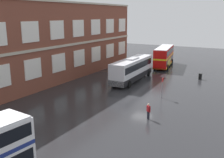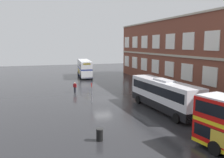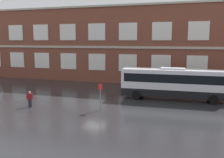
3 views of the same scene
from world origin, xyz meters
name	(u,v)px [view 3 (image 3 of 3)]	position (x,y,z in m)	size (l,w,h in m)	color
ground_plane	(100,100)	(0.00, 2.00, 0.00)	(120.00, 120.00, 0.00)	#232326
brick_terminal_building	(119,45)	(-2.40, 17.98, 6.16)	(52.61, 8.19, 12.62)	brown
touring_coach	(172,84)	(8.00, 5.25, 1.91)	(12.09, 3.23, 3.80)	silver
waiting_passenger	(30,98)	(-6.02, -3.14, 0.93)	(0.47, 0.57, 1.70)	black
bus_stand_flag	(100,94)	(1.53, -2.04, 1.64)	(0.44, 0.10, 2.70)	slate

